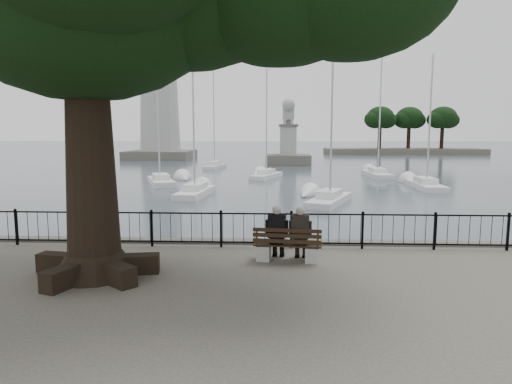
# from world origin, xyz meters

# --- Properties ---
(harbor) EXTENTS (260.00, 260.00, 1.20)m
(harbor) POSITION_xyz_m (0.00, 3.00, -0.50)
(harbor) COLOR #4B4944
(harbor) RESTS_ON ground
(railing) EXTENTS (22.06, 0.06, 1.00)m
(railing) POSITION_xyz_m (0.00, 2.50, 0.56)
(railing) COLOR black
(railing) RESTS_ON ground
(bench) EXTENTS (1.76, 0.70, 0.91)m
(bench) POSITION_xyz_m (0.87, 1.14, 0.32)
(bench) COLOR gray
(bench) RESTS_ON ground
(person_left) EXTENTS (0.44, 0.74, 1.44)m
(person_left) POSITION_xyz_m (0.60, 1.27, 0.66)
(person_left) COLOR black
(person_left) RESTS_ON ground
(person_right) EXTENTS (0.44, 0.74, 1.44)m
(person_right) POSITION_xyz_m (1.19, 1.20, 0.66)
(person_right) COLOR black
(person_right) RESTS_ON ground
(lighthouse) EXTENTS (9.98, 9.98, 30.55)m
(lighthouse) POSITION_xyz_m (-18.00, 62.00, 11.87)
(lighthouse) COLOR #4B4944
(lighthouse) RESTS_ON ground
(lion_monument) EXTENTS (5.79, 5.79, 8.59)m
(lion_monument) POSITION_xyz_m (2.00, 49.94, 1.14)
(lion_monument) COLOR #4B4944
(lion_monument) RESTS_ON ground
(sailboat_b) EXTENTS (2.08, 5.73, 12.87)m
(sailboat_b) POSITION_xyz_m (-4.92, 20.14, -0.63)
(sailboat_b) COLOR silver
(sailboat_b) RESTS_ON ground
(sailboat_c) EXTENTS (3.38, 5.65, 10.16)m
(sailboat_c) POSITION_xyz_m (3.73, 17.01, -0.70)
(sailboat_c) COLOR silver
(sailboat_c) RESTS_ON ground
(sailboat_d) EXTENTS (1.74, 5.95, 10.12)m
(sailboat_d) POSITION_xyz_m (11.87, 24.81, -0.71)
(sailboat_d) COLOR silver
(sailboat_d) RESTS_ON ground
(sailboat_e) EXTENTS (3.68, 6.17, 14.06)m
(sailboat_e) POSITION_xyz_m (-9.01, 26.83, -0.61)
(sailboat_e) COLOR silver
(sailboat_e) RESTS_ON ground
(sailboat_f) EXTENTS (3.06, 5.55, 10.29)m
(sailboat_f) POSITION_xyz_m (-0.41, 32.18, -0.69)
(sailboat_f) COLOR silver
(sailboat_f) RESTS_ON ground
(sailboat_g) EXTENTS (1.96, 6.13, 11.37)m
(sailboat_g) POSITION_xyz_m (10.18, 33.90, -0.68)
(sailboat_g) COLOR silver
(sailboat_g) RESTS_ON ground
(sailboat_h) EXTENTS (2.25, 5.22, 11.72)m
(sailboat_h) POSITION_xyz_m (-6.81, 43.51, -0.65)
(sailboat_h) COLOR silver
(sailboat_h) RESTS_ON ground
(far_shore) EXTENTS (30.00, 8.60, 9.18)m
(far_shore) POSITION_xyz_m (25.54, 79.46, 3.00)
(far_shore) COLOR #4B473E
(far_shore) RESTS_ON ground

